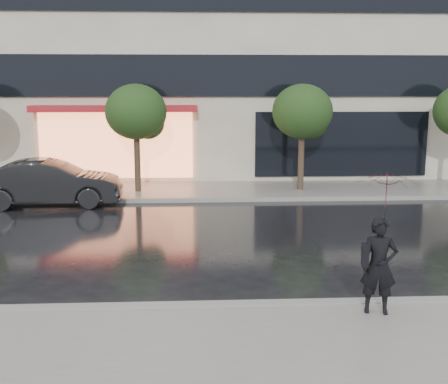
{
  "coord_description": "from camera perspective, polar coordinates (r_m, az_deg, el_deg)",
  "views": [
    {
      "loc": [
        -0.9,
        -10.34,
        3.9
      ],
      "look_at": [
        -0.21,
        2.87,
        1.4
      ],
      "focal_mm": 45.0,
      "sensor_mm": 36.0,
      "label": 1
    }
  ],
  "objects": [
    {
      "name": "ground",
      "position": [
        11.09,
        1.9,
        -9.89
      ],
      "size": [
        120.0,
        120.0,
        0.0
      ],
      "primitive_type": "plane",
      "color": "black",
      "rests_on": "ground"
    },
    {
      "name": "sidewalk_near",
      "position": [
        8.12,
        3.93,
        -17.56
      ],
      "size": [
        60.0,
        4.5,
        0.12
      ],
      "primitive_type": "cube",
      "color": "slate",
      "rests_on": "ground"
    },
    {
      "name": "sidewalk_far",
      "position": [
        20.97,
        -0.46,
        0.15
      ],
      "size": [
        60.0,
        3.5,
        0.12
      ],
      "primitive_type": "cube",
      "color": "slate",
      "rests_on": "ground"
    },
    {
      "name": "curb_near",
      "position": [
        10.14,
        2.39,
        -11.5
      ],
      "size": [
        60.0,
        0.25,
        0.14
      ],
      "primitive_type": "cube",
      "color": "gray",
      "rests_on": "ground"
    },
    {
      "name": "curb_far",
      "position": [
        19.25,
        -0.23,
        -0.77
      ],
      "size": [
        60.0,
        0.25,
        0.14
      ],
      "primitive_type": "cube",
      "color": "gray",
      "rests_on": "ground"
    },
    {
      "name": "tree_mid_west",
      "position": [
        20.5,
        -8.76,
        7.85
      ],
      "size": [
        2.2,
        2.2,
        3.99
      ],
      "color": "#33261C",
      "rests_on": "ground"
    },
    {
      "name": "tree_mid_east",
      "position": [
        20.78,
        8.1,
        7.9
      ],
      "size": [
        2.2,
        2.2,
        3.99
      ],
      "color": "#33261C",
      "rests_on": "ground"
    },
    {
      "name": "parked_car",
      "position": [
        19.32,
        -17.25,
        0.88
      ],
      "size": [
        4.72,
        1.87,
        1.53
      ],
      "primitive_type": "imported",
      "rotation": [
        0.0,
        0.0,
        1.63
      ],
      "color": "black",
      "rests_on": "ground"
    },
    {
      "name": "pedestrian_with_umbrella",
      "position": [
        9.61,
        15.93,
        -2.69
      ],
      "size": [
        1.22,
        1.24,
        2.41
      ],
      "rotation": [
        0.0,
        0.0,
        -0.23
      ],
      "color": "black",
      "rests_on": "sidewalk_near"
    }
  ]
}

